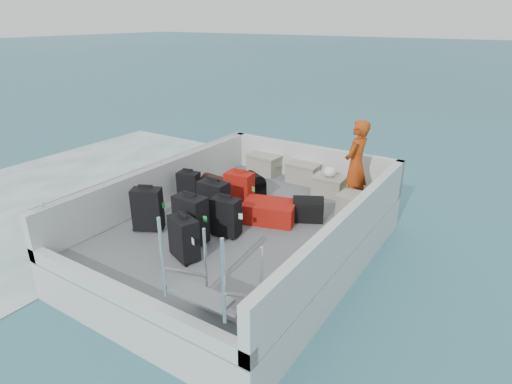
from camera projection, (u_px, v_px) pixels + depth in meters
ground at (244, 257)px, 7.08m from camera, size 160.00×160.00×0.00m
wake_foam at (66, 196)px, 9.49m from camera, size 10.00×10.00×0.00m
ferry_hull at (243, 242)px, 6.96m from camera, size 3.60×5.00×0.60m
deck at (243, 225)px, 6.84m from camera, size 3.30×4.70×0.02m
deck_fittings at (250, 215)px, 6.28m from camera, size 3.60×5.00×0.90m
suitcase_0 at (148, 210)px, 6.53m from camera, size 0.51×0.43×0.68m
suitcase_2 at (189, 187)px, 7.58m from camera, size 0.42×0.31×0.55m
suitcase_3 at (191, 220)px, 6.17m from camera, size 0.48×0.29×0.72m
suitcase_4 at (214, 202)px, 6.78m from camera, size 0.47×0.28×0.69m
suitcase_5 at (239, 191)px, 7.31m from camera, size 0.49×0.32×0.64m
suitcase_6 at (184, 239)px, 5.76m from camera, size 0.50×0.40×0.61m
suitcase_7 at (226, 217)px, 6.38m from camera, size 0.45×0.29×0.60m
suitcase_8 at (269, 211)px, 6.89m from camera, size 0.95×0.76×0.33m
duffel_0 at (217, 189)px, 7.78m from camera, size 0.60×0.35×0.32m
duffel_1 at (254, 186)px, 7.92m from camera, size 0.50×0.46×0.32m
duffel_2 at (308, 211)px, 6.92m from camera, size 0.57×0.50×0.32m
crate_0 at (265, 165)px, 8.96m from camera, size 0.67×0.49×0.39m
crate_1 at (303, 173)px, 8.50m from camera, size 0.61×0.42×0.37m
crate_2 at (329, 186)px, 7.90m from camera, size 0.56×0.39×0.33m
crate_3 at (358, 208)px, 6.98m from camera, size 0.63×0.45×0.37m
yellow_bag at (351, 187)px, 8.02m from camera, size 0.28×0.26×0.22m
white_bag at (330, 173)px, 7.80m from camera, size 0.24×0.24×0.18m
passenger at (356, 165)px, 7.20m from camera, size 0.42×0.60×1.52m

